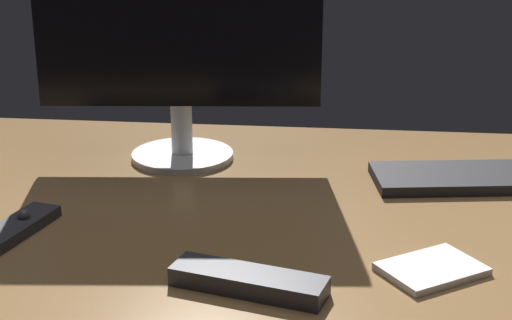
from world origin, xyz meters
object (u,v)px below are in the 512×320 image
monitor (178,24)px  keyboard (481,177)px  media_remote (11,231)px  notepad (432,269)px  tv_remote (247,281)px

monitor → keyboard: monitor is taller
media_remote → notepad: bearing=-80.2°
monitor → keyboard: bearing=-12.8°
keyboard → media_remote: bearing=-165.9°
keyboard → tv_remote: bearing=-138.6°
monitor → tv_remote: bearing=-75.6°
keyboard → notepad: keyboard is taller
keyboard → notepad: bearing=-117.1°
media_remote → notepad: (59.51, -4.84, -0.42)cm
monitor → media_remote: 47.33cm
tv_remote → keyboard: bearing=65.1°
keyboard → media_remote: 77.04cm
tv_remote → monitor: bearing=125.0°
keyboard → notepad: (-11.49, -34.73, -0.44)cm
media_remote → tv_remote: size_ratio=0.96×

